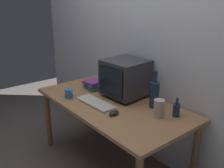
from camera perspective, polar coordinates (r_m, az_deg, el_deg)
name	(u,v)px	position (r m, az deg, el deg)	size (l,w,h in m)	color
ground_plane	(112,164)	(2.75, 0.00, -17.59)	(6.00, 6.00, 0.00)	#56514C
back_wall	(149,39)	(2.54, 8.23, 10.03)	(4.00, 0.08, 2.50)	silver
desk	(112,110)	(2.43, 0.00, -5.78)	(1.56, 0.80, 0.70)	#9E7047
crt_monitor	(125,78)	(2.47, 3.05, 1.43)	(0.40, 0.41, 0.37)	#333338
keyboard	(96,103)	(2.35, -3.68, -4.32)	(0.42, 0.15, 0.02)	beige
computer_mouse	(114,113)	(2.14, 0.41, -6.56)	(0.06, 0.10, 0.04)	black
bottle_tall	(154,94)	(2.27, 9.55, -2.13)	(0.08, 0.08, 0.35)	navy
bottle_short	(176,109)	(2.17, 14.29, -5.57)	(0.06, 0.06, 0.17)	navy
book_stack	(93,84)	(2.72, -4.29, -0.11)	(0.24, 0.19, 0.09)	#33894C
mug	(69,93)	(2.51, -9.67, -2.10)	(0.12, 0.08, 0.09)	#3370B2
metal_canister	(159,108)	(2.12, 10.55, -5.41)	(0.09, 0.09, 0.15)	#B7B2A8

